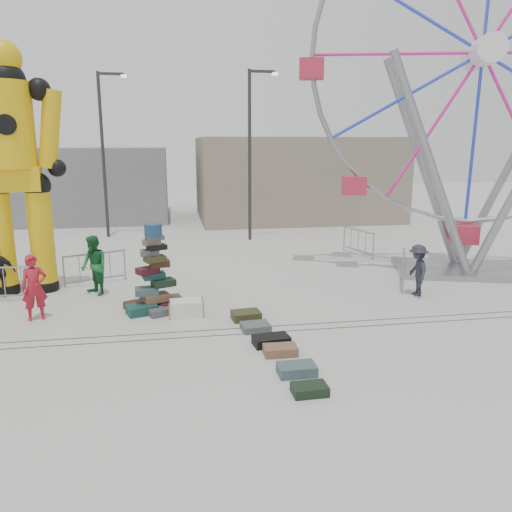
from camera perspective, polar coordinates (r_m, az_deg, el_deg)
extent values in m
plane|color=#9E9E99|center=(11.92, -5.19, -10.17)|extent=(90.00, 90.00, 0.00)
cube|color=#47443F|center=(12.47, -5.42, -9.10)|extent=(40.00, 0.04, 0.01)
cube|color=#47443F|center=(12.85, -5.56, -8.44)|extent=(40.00, 0.04, 0.01)
cube|color=gray|center=(32.00, 4.45, 8.84)|extent=(12.00, 8.00, 5.00)
cube|color=gray|center=(33.46, -18.83, 7.86)|extent=(10.00, 8.00, 4.40)
cylinder|color=#2D2D30|center=(24.27, -0.73, 11.22)|extent=(0.16, 0.16, 8.00)
cube|color=#2D2D30|center=(24.58, 0.71, 20.35)|extent=(1.20, 0.15, 0.12)
cube|color=silver|center=(24.68, 2.17, 20.07)|extent=(0.25, 0.25, 0.12)
cylinder|color=#2D2D30|center=(26.16, -17.06, 10.78)|extent=(0.16, 0.16, 8.00)
cube|color=#2D2D30|center=(26.30, -16.27, 19.37)|extent=(1.20, 0.15, 0.12)
cube|color=silver|center=(26.23, -14.88, 19.24)|extent=(0.25, 0.25, 0.12)
cube|color=#174542|center=(14.29, -12.91, -5.96)|extent=(0.94, 0.79, 0.26)
cube|color=#45121B|center=(14.50, -9.40, -5.57)|extent=(0.82, 0.62, 0.24)
cube|color=#401F14|center=(14.76, -13.35, -5.46)|extent=(0.85, 0.76, 0.22)
cube|color=#37371B|center=(14.96, -9.95, -5.02)|extent=(0.81, 0.64, 0.24)
cube|color=#515458|center=(14.12, -10.82, -6.22)|extent=(0.82, 0.71, 0.20)
cube|color=black|center=(15.04, -11.83, -5.04)|extent=(0.73, 0.56, 0.22)
cube|color=brown|center=(14.45, -11.34, -4.67)|extent=(0.83, 0.70, 0.22)
cube|color=#40585C|center=(14.36, -12.38, -3.94)|extent=(0.68, 0.50, 0.20)
cube|color=black|center=(14.37, -10.53, -3.01)|extent=(0.74, 0.63, 0.20)
cube|color=#174542|center=(14.43, -11.59, -2.21)|extent=(0.68, 0.53, 0.18)
cube|color=#45121B|center=(14.30, -12.28, -1.63)|extent=(0.71, 0.64, 0.18)
cube|color=#401F14|center=(14.28, -10.97, -0.83)|extent=(0.60, 0.45, 0.18)
cube|color=#37371B|center=(14.11, -11.49, -0.31)|extent=(0.67, 0.57, 0.16)
cube|color=#515458|center=(14.18, -12.04, 0.40)|extent=(0.55, 0.40, 0.16)
cube|color=black|center=(14.11, -11.28, 1.00)|extent=(0.60, 0.52, 0.14)
cube|color=brown|center=(14.10, -11.87, 1.55)|extent=(0.54, 0.41, 0.14)
cube|color=#40585C|center=(14.02, -11.49, 2.05)|extent=(0.55, 0.47, 0.12)
cylinder|color=navy|center=(14.01, -11.68, 2.95)|extent=(0.48, 0.48, 0.32)
sphere|color=black|center=(17.63, -26.58, -3.35)|extent=(0.80, 0.80, 0.80)
cylinder|color=#E5B40C|center=(17.31, -27.08, 1.51)|extent=(0.74, 0.74, 3.37)
sphere|color=black|center=(17.46, -22.84, -3.14)|extent=(0.80, 0.80, 0.80)
cylinder|color=#E5B40C|center=(17.14, -23.28, 1.78)|extent=(0.74, 0.74, 3.37)
sphere|color=black|center=(16.93, -23.78, 7.38)|extent=(0.84, 0.84, 0.84)
cube|color=#E5B40C|center=(17.00, -25.79, 7.92)|extent=(1.57, 1.02, 0.74)
cylinder|color=#E5B40C|center=(16.97, -26.31, 13.22)|extent=(1.37, 1.37, 2.53)
sphere|color=black|center=(17.06, -26.75, 17.45)|extent=(1.16, 1.16, 1.16)
sphere|color=#E5B40C|center=(17.14, -26.97, 19.54)|extent=(1.05, 1.05, 1.05)
sphere|color=black|center=(16.93, -23.56, 17.06)|extent=(0.67, 0.67, 0.67)
cylinder|color=#E5B40C|center=(16.84, -22.48, 13.22)|extent=(0.93, 0.65, 2.37)
sphere|color=black|center=(16.84, -21.78, 9.32)|extent=(0.55, 0.55, 0.55)
cube|color=gray|center=(19.93, 22.53, -1.43)|extent=(5.39, 4.13, 0.19)
cylinder|color=gray|center=(18.23, 19.54, 9.41)|extent=(3.25, 1.24, 7.72)
cylinder|color=gray|center=(19.91, 18.52, 9.70)|extent=(3.25, 1.24, 7.72)
cylinder|color=gray|center=(20.71, 26.91, 9.09)|extent=(3.25, 1.24, 7.72)
cylinder|color=white|center=(19.64, 24.50, 20.38)|extent=(1.52, 2.28, 0.95)
torus|color=gray|center=(19.64, 24.50, 20.38)|extent=(11.16, 3.59, 11.61)
cube|color=#B6273F|center=(19.67, 22.85, 2.34)|extent=(1.07, 1.07, 0.67)
cube|color=silver|center=(13.88, -7.99, -5.93)|extent=(0.95, 0.56, 0.44)
cube|color=#37371B|center=(13.51, -1.15, -6.80)|extent=(0.81, 0.62, 0.23)
cube|color=#515458|center=(12.78, -0.05, -8.10)|extent=(0.75, 0.63, 0.17)
cube|color=black|center=(11.89, 1.75, -9.62)|extent=(0.90, 0.60, 0.22)
cube|color=brown|center=(11.39, 2.79, -10.70)|extent=(0.76, 0.49, 0.20)
cube|color=#40585C|center=(10.51, 4.69, -12.79)|extent=(0.79, 0.50, 0.22)
cube|color=black|center=(9.79, 6.14, -14.92)|extent=(0.68, 0.46, 0.19)
imported|color=#A51725|center=(14.54, -24.01, -3.31)|extent=(0.75, 0.61, 1.78)
imported|color=#18622D|center=(16.27, -18.01, -1.04)|extent=(1.11, 1.15, 1.87)
imported|color=#22232E|center=(16.21, 17.97, -1.55)|extent=(0.74, 1.12, 1.61)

